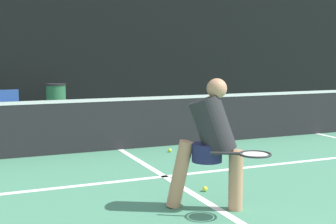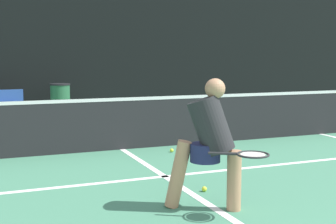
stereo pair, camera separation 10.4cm
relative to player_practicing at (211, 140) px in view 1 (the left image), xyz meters
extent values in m
cube|color=white|center=(0.07, 1.49, -0.77)|extent=(8.25, 0.10, 0.01)
cube|color=white|center=(0.07, 1.02, -0.77)|extent=(0.10, 5.15, 0.01)
cube|color=#232326|center=(0.07, 3.59, -0.30)|extent=(11.00, 0.02, 0.95)
cube|color=white|center=(0.07, 3.59, 0.14)|extent=(11.00, 0.03, 0.06)
cube|color=black|center=(0.07, 8.59, 1.10)|extent=(24.00, 0.06, 3.76)
cylinder|color=tan|center=(0.24, -0.14, -0.44)|extent=(0.16, 0.16, 0.67)
cylinder|color=tan|center=(-0.29, 0.18, -0.40)|extent=(0.35, 0.30, 0.78)
cylinder|color=#1E234C|center=(-0.04, 0.03, -0.14)|extent=(0.33, 0.33, 0.20)
cylinder|color=#262628|center=(0.01, 0.00, 0.16)|extent=(0.53, 0.45, 0.73)
sphere|color=tan|center=(0.05, -0.02, 0.57)|extent=(0.22, 0.22, 0.22)
cylinder|color=#262628|center=(0.00, -0.29, -0.09)|extent=(0.27, 0.18, 0.03)
torus|color=#262628|center=(0.27, -0.45, -0.09)|extent=(0.47, 0.47, 0.02)
cylinder|color=beige|center=(0.27, -0.45, -0.09)|extent=(0.36, 0.36, 0.01)
sphere|color=#D1E033|center=(0.81, 3.02, -0.74)|extent=(0.07, 0.07, 0.07)
sphere|color=#D1E033|center=(0.25, 0.62, -0.74)|extent=(0.07, 0.07, 0.07)
cube|color=#333338|center=(-1.42, 7.67, -0.56)|extent=(0.06, 0.32, 0.44)
cylinder|color=#28603D|center=(-0.35, 7.83, -0.30)|extent=(0.50, 0.50, 0.94)
cylinder|color=black|center=(-0.35, 7.83, 0.19)|extent=(0.52, 0.52, 0.04)
cylinder|color=brown|center=(0.70, 18.08, 0.95)|extent=(0.28, 0.28, 3.45)
cylinder|color=brown|center=(3.58, 13.01, 0.83)|extent=(0.28, 0.28, 3.22)
cylinder|color=brown|center=(6.67, 14.68, 1.26)|extent=(0.28, 0.28, 4.07)
cube|color=gray|center=(0.07, 26.86, 2.60)|extent=(36.00, 2.40, 6.76)
camera|label=1|loc=(-2.42, -4.46, 0.91)|focal=50.00mm
camera|label=2|loc=(-2.32, -4.50, 0.91)|focal=50.00mm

